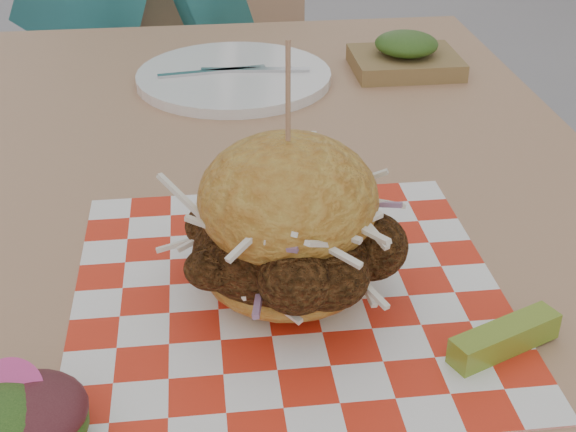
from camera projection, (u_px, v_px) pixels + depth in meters
name	position (u px, v px, depth m)	size (l,w,h in m)	color
patio_table	(255.00, 255.00, 0.88)	(0.80, 1.20, 0.75)	tan
patio_chair	(218.00, 54.00, 1.82)	(0.42, 0.43, 0.95)	tan
paper_liner	(288.00, 291.00, 0.68)	(0.36, 0.36, 0.00)	red
sandwich	(288.00, 229.00, 0.65)	(0.19, 0.19, 0.22)	gold
pickle_spear	(505.00, 338.00, 0.61)	(0.10, 0.02, 0.02)	olive
place_setting	(234.00, 77.00, 1.11)	(0.27, 0.27, 0.02)	white
kraft_tray	(406.00, 56.00, 1.14)	(0.15, 0.12, 0.06)	olive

